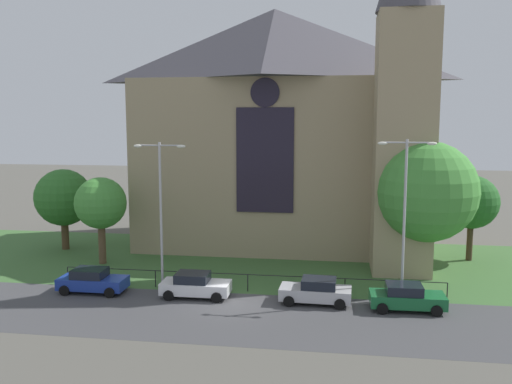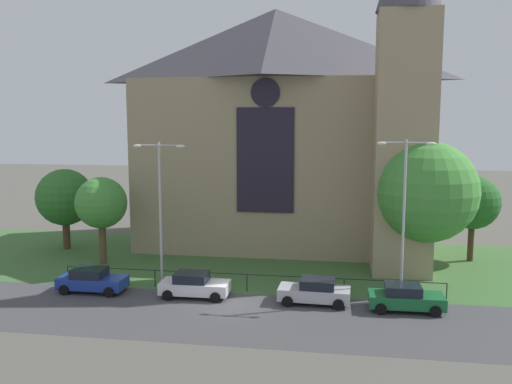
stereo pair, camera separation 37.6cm
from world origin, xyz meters
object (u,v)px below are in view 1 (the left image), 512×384
object	(u,v)px
streetlamp_far	(405,201)
parked_car_green	(406,297)
parked_car_blue	(92,281)
tree_left_near	(101,204)
streetlamp_near	(161,198)
tree_right_far	(472,202)
parked_car_white	(195,285)
church_building	(282,126)
tree_right_near	(427,192)
tree_left_far	(63,198)
parked_car_silver	(316,291)

from	to	relation	value
streetlamp_far	parked_car_green	distance (m)	5.60
parked_car_blue	streetlamp_far	bearing A→B (deg)	4.02
tree_left_near	streetlamp_near	world-z (taller)	streetlamp_near
tree_left_near	streetlamp_near	distance (m)	8.34
tree_right_far	streetlamp_far	xyz separation A→B (m)	(-6.20, -10.22, 1.50)
parked_car_blue	parked_car_white	distance (m)	6.66
streetlamp_near	streetlamp_far	bearing A→B (deg)	0.00
streetlamp_far	streetlamp_near	bearing A→B (deg)	180.00
streetlamp_far	parked_car_green	size ratio (longest dim) A/B	2.28
church_building	parked_car_white	distance (m)	18.27
tree_right_near	streetlamp_near	world-z (taller)	streetlamp_near
church_building	streetlamp_far	xyz separation A→B (m)	(8.69, -13.69, -4.25)
tree_left_far	parked_car_green	size ratio (longest dim) A/B	1.59
church_building	streetlamp_far	world-z (taller)	church_building
parked_car_blue	parked_car_green	distance (m)	19.20
tree_right_far	parked_car_silver	size ratio (longest dim) A/B	1.54
church_building	tree_right_far	bearing A→B (deg)	-13.09
parked_car_green	parked_car_white	bearing A→B (deg)	176.69
tree_right_near	parked_car_blue	xyz separation A→B (m)	(-21.17, -6.47, -5.17)
streetlamp_far	parked_car_silver	bearing A→B (deg)	-163.67
tree_left_far	streetlamp_near	world-z (taller)	streetlamp_near
tree_right_far	parked_car_blue	xyz separation A→B (m)	(-25.34, -11.69, -3.78)
tree_right_far	parked_car_silver	world-z (taller)	tree_right_far
tree_right_far	streetlamp_far	distance (m)	12.05
streetlamp_near	parked_car_green	bearing A→B (deg)	-7.13
church_building	parked_car_blue	size ratio (longest dim) A/B	6.17
tree_left_near	parked_car_silver	bearing A→B (deg)	-22.27
tree_left_near	streetlamp_far	bearing A→B (deg)	-13.62
streetlamp_far	tree_left_far	bearing A→B (deg)	161.09
church_building	tree_right_far	size ratio (longest dim) A/B	3.95
church_building	streetlamp_near	world-z (taller)	church_building
tree_left_near	streetlamp_far	distance (m)	22.09
tree_right_near	tree_right_far	bearing A→B (deg)	51.33
parked_car_silver	streetlamp_near	bearing A→B (deg)	-6.46
church_building	tree_right_far	distance (m)	16.33
tree_right_near	parked_car_silver	size ratio (longest dim) A/B	2.20
streetlamp_near	tree_right_near	bearing A→B (deg)	16.37
tree_left_near	parked_car_green	world-z (taller)	tree_left_near
streetlamp_near	parked_car_blue	size ratio (longest dim) A/B	2.23
church_building	tree_right_near	world-z (taller)	church_building
church_building	parked_car_blue	world-z (taller)	church_building
streetlamp_near	parked_car_white	world-z (taller)	streetlamp_near
tree_left_far	tree_right_far	size ratio (longest dim) A/B	1.02
church_building	tree_left_near	bearing A→B (deg)	-146.29
tree_left_near	parked_car_blue	world-z (taller)	tree_left_near
tree_left_far	tree_left_near	size ratio (longest dim) A/B	1.03
streetlamp_near	parked_car_blue	distance (m)	6.74
church_building	streetlamp_near	xyz separation A→B (m)	(-6.34, -13.69, -4.40)
streetlamp_near	parked_car_green	xyz separation A→B (m)	(15.08, -1.89, -5.13)
parked_car_silver	parked_car_green	world-z (taller)	same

